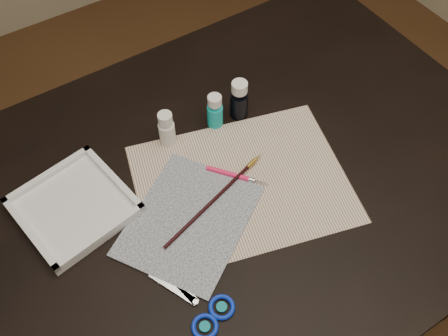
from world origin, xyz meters
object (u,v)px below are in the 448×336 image
paper (242,183)px  paint_bottle_white (167,128)px  paint_bottle_cyan (215,111)px  scissors (186,299)px  canvas (189,220)px  palette_tray (74,206)px  paint_bottle_navy (239,99)px

paper → paint_bottle_white: bearing=112.1°
paint_bottle_cyan → scissors: (-0.26, -0.33, -0.04)m
canvas → paper: bearing=7.7°
paper → palette_tray: bearing=157.7°
scissors → paint_bottle_cyan: bearing=-63.7°
paint_bottle_cyan → paint_bottle_white: bearing=173.5°
paint_bottle_navy → paint_bottle_white: bearing=174.1°
paint_bottle_white → paint_bottle_navy: (0.18, -0.02, 0.01)m
palette_tray → paint_bottle_cyan: bearing=6.3°
scissors → paper: bearing=-79.7°
paint_bottle_navy → paint_bottle_cyan: bearing=175.3°
paint_bottle_white → canvas: bearing=-107.6°
canvas → palette_tray: palette_tray is taller
paint_bottle_white → scissors: bearing=-113.9°
scissors → paint_bottle_white: bearing=-48.5°
paper → paint_bottle_navy: (0.10, 0.16, 0.05)m
paper → paint_bottle_cyan: size_ratio=4.99×
paper → paint_bottle_white: 0.20m
paper → palette_tray: size_ratio=2.10×
canvas → paint_bottle_white: (0.06, 0.20, 0.04)m
scissors → paint_bottle_navy: bearing=-70.0°
paint_bottle_navy → palette_tray: 0.42m
canvas → palette_tray: (-0.18, 0.15, 0.01)m
canvas → paint_bottle_cyan: size_ratio=3.08×
paint_bottle_navy → scissors: size_ratio=0.53×
paper → paint_bottle_navy: paint_bottle_navy is taller
paper → paint_bottle_cyan: (0.04, 0.17, 0.04)m
paint_bottle_navy → paper: bearing=-121.7°
scissors → palette_tray: size_ratio=0.91×
paper → paint_bottle_white: paint_bottle_white is taller
paint_bottle_navy → scissors: 0.46m
scissors → canvas: bearing=-56.7°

